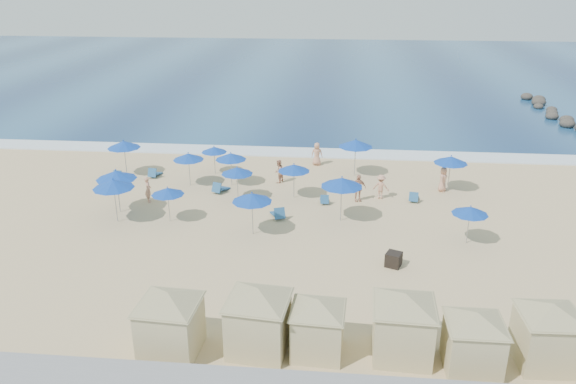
% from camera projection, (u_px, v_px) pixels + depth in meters
% --- Properties ---
extents(ground, '(160.00, 160.00, 0.00)m').
position_uv_depth(ground, '(283.00, 239.00, 30.28)').
color(ground, '#CDB182').
rests_on(ground, ground).
extents(ocean, '(160.00, 80.00, 0.06)m').
position_uv_depth(ocean, '(322.00, 71.00, 81.19)').
color(ocean, navy).
rests_on(ocean, ground).
extents(surf_line, '(160.00, 2.50, 0.08)m').
position_uv_depth(surf_line, '(303.00, 152.00, 44.61)').
color(surf_line, white).
rests_on(surf_line, ground).
extents(rock_jetty, '(2.56, 26.66, 0.96)m').
position_uv_depth(rock_jetty, '(573.00, 126.00, 51.10)').
color(rock_jetty, '#2C2825').
rests_on(rock_jetty, ground).
extents(trash_bin, '(0.92, 0.92, 0.71)m').
position_uv_depth(trash_bin, '(394.00, 259.00, 27.43)').
color(trash_bin, black).
rests_on(trash_bin, ground).
extents(cabana_0, '(4.55, 4.55, 2.86)m').
position_uv_depth(cabana_0, '(169.00, 314.00, 20.79)').
color(cabana_0, '#C9B989').
rests_on(cabana_0, ground).
extents(cabana_1, '(4.67, 4.67, 2.94)m').
position_uv_depth(cabana_1, '(258.00, 311.00, 20.92)').
color(cabana_1, '#C9B989').
rests_on(cabana_1, ground).
extents(cabana_2, '(4.06, 4.06, 2.55)m').
position_uv_depth(cabana_2, '(318.00, 319.00, 20.81)').
color(cabana_2, '#C9B989').
rests_on(cabana_2, ground).
extents(cabana_3, '(4.65, 4.65, 2.92)m').
position_uv_depth(cabana_3, '(404.00, 317.00, 20.60)').
color(cabana_3, '#C9B989').
rests_on(cabana_3, ground).
extents(cabana_4, '(4.16, 4.16, 2.61)m').
position_uv_depth(cabana_4, '(474.00, 333.00, 19.95)').
color(cabana_4, '#C9B989').
rests_on(cabana_4, ground).
extents(cabana_5, '(4.44, 4.44, 2.79)m').
position_uv_depth(cabana_5, '(549.00, 326.00, 20.19)').
color(cabana_5, '#C9B989').
rests_on(cabana_5, ground).
extents(umbrella_0, '(2.29, 2.29, 2.60)m').
position_uv_depth(umbrella_0, '(124.00, 144.00, 38.99)').
color(umbrella_0, '#A5A8AD').
rests_on(umbrella_0, ground).
extents(umbrella_1, '(2.38, 2.38, 2.71)m').
position_uv_depth(umbrella_1, '(116.00, 175.00, 32.90)').
color(umbrella_1, '#A5A8AD').
rests_on(umbrella_1, ground).
extents(umbrella_2, '(2.06, 2.06, 2.35)m').
position_uv_depth(umbrella_2, '(188.00, 157.00, 37.17)').
color(umbrella_2, '#A5A8AD').
rests_on(umbrella_2, ground).
extents(umbrella_3, '(1.88, 1.88, 2.14)m').
position_uv_depth(umbrella_3, '(168.00, 191.00, 31.82)').
color(umbrella_3, '#A5A8AD').
rests_on(umbrella_3, ground).
extents(umbrella_4, '(1.81, 1.81, 2.06)m').
position_uv_depth(umbrella_4, '(214.00, 149.00, 39.47)').
color(umbrella_4, '#A5A8AD').
rests_on(umbrella_4, ground).
extents(umbrella_5, '(2.08, 2.08, 2.36)m').
position_uv_depth(umbrella_5, '(231.00, 156.00, 37.17)').
color(umbrella_5, '#A5A8AD').
rests_on(umbrella_5, ground).
extents(umbrella_6, '(2.19, 2.19, 2.49)m').
position_uv_depth(umbrella_6, '(252.00, 197.00, 30.13)').
color(umbrella_6, '#A5A8AD').
rests_on(umbrella_6, ground).
extents(umbrella_7, '(2.03, 2.03, 2.31)m').
position_uv_depth(umbrella_7, '(294.00, 168.00, 35.15)').
color(umbrella_7, '#A5A8AD').
rests_on(umbrella_7, ground).
extents(umbrella_8, '(2.41, 2.41, 2.74)m').
position_uv_depth(umbrella_8, '(342.00, 182.00, 31.69)').
color(umbrella_8, '#A5A8AD').
rests_on(umbrella_8, ground).
extents(umbrella_9, '(2.39, 2.39, 2.72)m').
position_uv_depth(umbrella_9, '(356.00, 143.00, 38.89)').
color(umbrella_9, '#A5A8AD').
rests_on(umbrella_9, ground).
extents(umbrella_10, '(2.18, 2.18, 2.48)m').
position_uv_depth(umbrella_10, '(451.00, 160.00, 36.17)').
color(umbrella_10, '#A5A8AD').
rests_on(umbrella_10, ground).
extents(umbrella_11, '(1.91, 1.91, 2.17)m').
position_uv_depth(umbrella_11, '(470.00, 211.00, 29.19)').
color(umbrella_11, '#A5A8AD').
rests_on(umbrella_11, ground).
extents(umbrella_12, '(1.98, 1.98, 2.26)m').
position_uv_depth(umbrella_12, '(237.00, 171.00, 34.79)').
color(umbrella_12, '#A5A8AD').
rests_on(umbrella_12, ground).
extents(umbrella_13, '(2.35, 2.35, 2.67)m').
position_uv_depth(umbrella_13, '(113.00, 184.00, 31.61)').
color(umbrella_13, '#A5A8AD').
rests_on(umbrella_13, ground).
extents(beach_chair_0, '(0.71, 1.35, 0.71)m').
position_uv_depth(beach_chair_0, '(120.00, 175.00, 39.03)').
color(beach_chair_0, '#235483').
rests_on(beach_chair_0, ground).
extents(beach_chair_1, '(0.72, 1.37, 0.73)m').
position_uv_depth(beach_chair_1, '(154.00, 173.00, 39.40)').
color(beach_chair_1, '#235483').
rests_on(beach_chair_1, ground).
extents(beach_chair_2, '(1.07, 1.52, 0.76)m').
position_uv_depth(beach_chair_2, '(220.00, 188.00, 36.66)').
color(beach_chair_2, '#235483').
rests_on(beach_chair_2, ground).
extents(beach_chair_3, '(1.08, 1.54, 0.78)m').
position_uv_depth(beach_chair_3, '(278.00, 214.00, 32.82)').
color(beach_chair_3, '#235483').
rests_on(beach_chair_3, ground).
extents(beach_chair_4, '(0.60, 1.20, 0.64)m').
position_uv_depth(beach_chair_4, '(324.00, 200.00, 34.94)').
color(beach_chair_4, '#235483').
rests_on(beach_chair_4, ground).
extents(beach_chair_5, '(0.77, 1.33, 0.69)m').
position_uv_depth(beach_chair_5, '(414.00, 197.00, 35.26)').
color(beach_chair_5, '#235483').
rests_on(beach_chair_5, ground).
extents(beachgoer_0, '(0.63, 0.72, 1.65)m').
position_uv_depth(beachgoer_0, '(148.00, 190.00, 34.90)').
color(beachgoer_0, tan).
rests_on(beachgoer_0, ground).
extents(beachgoer_1, '(0.90, 0.97, 1.61)m').
position_uv_depth(beachgoer_1, '(279.00, 171.00, 38.14)').
color(beachgoer_1, tan).
rests_on(beachgoer_1, ground).
extents(beachgoer_2, '(1.10, 0.68, 1.75)m').
position_uv_depth(beachgoer_2, '(358.00, 188.00, 35.02)').
color(beachgoer_2, tan).
rests_on(beachgoer_2, ground).
extents(beachgoer_3, '(1.12, 0.79, 1.58)m').
position_uv_depth(beachgoer_3, '(381.00, 187.00, 35.46)').
color(beachgoer_3, tan).
rests_on(beachgoer_3, ground).
extents(beachgoer_4, '(0.87, 0.60, 1.71)m').
position_uv_depth(beachgoer_4, '(317.00, 154.00, 41.58)').
color(beachgoer_4, tan).
rests_on(beachgoer_4, ground).
extents(beachgoer_5, '(0.77, 0.93, 1.63)m').
position_uv_depth(beachgoer_5, '(443.00, 179.00, 36.64)').
color(beachgoer_5, tan).
rests_on(beachgoer_5, ground).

